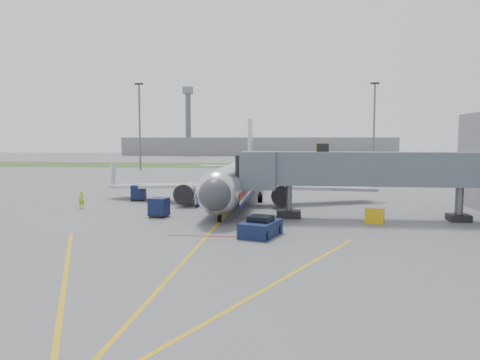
# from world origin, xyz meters

# --- Properties ---
(ground) EXTENTS (400.00, 400.00, 0.00)m
(ground) POSITION_xyz_m (0.00, 0.00, 0.00)
(ground) COLOR #565659
(ground) RESTS_ON ground
(grass_strip) EXTENTS (300.00, 25.00, 0.01)m
(grass_strip) POSITION_xyz_m (0.00, 90.00, 0.01)
(grass_strip) COLOR #2D4C1E
(grass_strip) RESTS_ON ground
(apron_markings) EXTENTS (21.52, 50.00, 0.01)m
(apron_markings) POSITION_xyz_m (0.00, -7.40, 0.00)
(apron_markings) COLOR gold
(apron_markings) RESTS_ON ground
(airliner) EXTENTS (32.10, 35.67, 10.25)m
(airliner) POSITION_xyz_m (0.00, 15.25, 2.65)
(airliner) COLOR silver
(airliner) RESTS_ON ground
(jet_bridge) EXTENTS (25.30, 4.00, 6.90)m
(jet_bridge) POSITION_xyz_m (12.86, 5.00, 4.47)
(jet_bridge) COLOR slate
(jet_bridge) RESTS_ON ground
(light_mast_left) EXTENTS (2.00, 0.44, 20.40)m
(light_mast_left) POSITION_xyz_m (-30.00, 70.00, 10.78)
(light_mast_left) COLOR #595B60
(light_mast_left) RESTS_ON ground
(light_mast_right) EXTENTS (2.00, 0.44, 20.40)m
(light_mast_right) POSITION_xyz_m (25.00, 75.00, 10.78)
(light_mast_right) COLOR #595B60
(light_mast_right) RESTS_ON ground
(distant_terminal) EXTENTS (120.00, 14.00, 8.00)m
(distant_terminal) POSITION_xyz_m (-10.00, 170.00, 4.00)
(distant_terminal) COLOR slate
(distant_terminal) RESTS_ON ground
(control_tower) EXTENTS (4.00, 4.00, 30.00)m
(control_tower) POSITION_xyz_m (-40.00, 165.00, 17.33)
(control_tower) COLOR #595B60
(control_tower) RESTS_ON ground
(pushback_tug) EXTENTS (3.27, 4.20, 1.53)m
(pushback_tug) POSITION_xyz_m (4.00, -3.50, 0.64)
(pushback_tug) COLOR black
(pushback_tug) RESTS_ON ground
(baggage_cart_a) EXTENTS (1.50, 1.50, 1.47)m
(baggage_cart_a) POSITION_xyz_m (-5.86, 15.56, 0.75)
(baggage_cart_a) COLOR black
(baggage_cart_a) RESTS_ON ground
(baggage_cart_b) EXTENTS (1.87, 1.87, 1.77)m
(baggage_cart_b) POSITION_xyz_m (-6.07, 4.18, 0.90)
(baggage_cart_b) COLOR black
(baggage_cart_b) RESTS_ON ground
(baggage_cart_c) EXTENTS (1.92, 1.92, 1.80)m
(baggage_cart_c) POSITION_xyz_m (-11.84, 15.32, 0.92)
(baggage_cart_c) COLOR black
(baggage_cart_c) RESTS_ON ground
(belt_loader) EXTENTS (1.38, 4.07, 1.98)m
(belt_loader) POSITION_xyz_m (-2.50, 12.67, 0.49)
(belt_loader) COLOR black
(belt_loader) RESTS_ON ground
(ground_power_cart) EXTENTS (1.78, 1.43, 1.24)m
(ground_power_cart) POSITION_xyz_m (13.40, 3.00, 0.61)
(ground_power_cart) COLOR #CE9D0C
(ground_power_cart) RESTS_ON ground
(ramp_worker) EXTENTS (0.78, 0.73, 1.79)m
(ramp_worker) POSITION_xyz_m (-15.75, 8.60, 0.89)
(ramp_worker) COLOR #9EDB19
(ramp_worker) RESTS_ON ground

